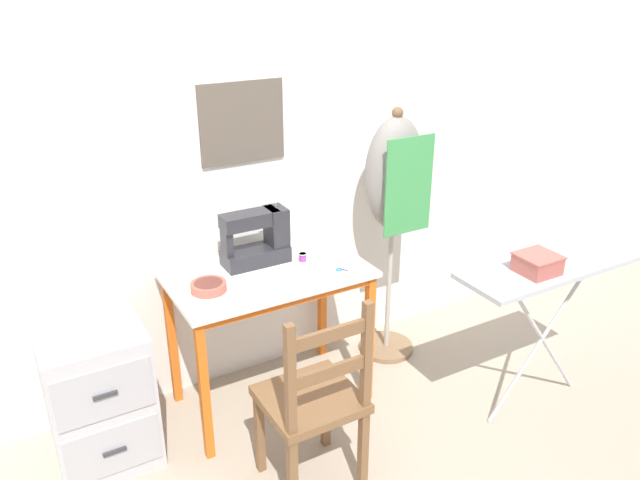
# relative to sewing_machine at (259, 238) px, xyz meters

# --- Properties ---
(ground_plane) EXTENTS (14.00, 14.00, 0.00)m
(ground_plane) POSITION_rel_sewing_machine_xyz_m (-0.01, -0.40, -0.88)
(ground_plane) COLOR tan
(wall_back) EXTENTS (10.00, 0.07, 2.55)m
(wall_back) POSITION_rel_sewing_machine_xyz_m (-0.01, 0.23, 0.39)
(wall_back) COLOR silver
(wall_back) RESTS_ON ground_plane
(sewing_table) EXTENTS (0.96, 0.56, 0.75)m
(sewing_table) POSITION_rel_sewing_machine_xyz_m (-0.01, -0.13, -0.24)
(sewing_table) COLOR silver
(sewing_table) RESTS_ON ground_plane
(sewing_machine) EXTENTS (0.34, 0.15, 0.30)m
(sewing_machine) POSITION_rel_sewing_machine_xyz_m (0.00, 0.00, 0.00)
(sewing_machine) COLOR #28282D
(sewing_machine) RESTS_ON sewing_table
(fabric_bowl) EXTENTS (0.16, 0.16, 0.04)m
(fabric_bowl) POSITION_rel_sewing_machine_xyz_m (-0.33, -0.16, -0.11)
(fabric_bowl) COLOR #B25647
(fabric_bowl) RESTS_ON sewing_table
(scissors) EXTENTS (0.12, 0.13, 0.01)m
(scissors) POSITION_rel_sewing_machine_xyz_m (0.32, -0.30, -0.13)
(scissors) COLOR silver
(scissors) RESTS_ON sewing_table
(thread_spool_near_machine) EXTENTS (0.04, 0.04, 0.04)m
(thread_spool_near_machine) POSITION_rel_sewing_machine_xyz_m (0.19, -0.10, -0.11)
(thread_spool_near_machine) COLOR purple
(thread_spool_near_machine) RESTS_ON sewing_table
(wooden_chair) EXTENTS (0.40, 0.38, 0.94)m
(wooden_chair) POSITION_rel_sewing_machine_xyz_m (-0.11, -0.75, -0.44)
(wooden_chair) COLOR brown
(wooden_chair) RESTS_ON ground_plane
(filing_cabinet) EXTENTS (0.44, 0.55, 0.68)m
(filing_cabinet) POSITION_rel_sewing_machine_xyz_m (-0.86, -0.06, -0.54)
(filing_cabinet) COLOR #B7B7BC
(filing_cabinet) RESTS_ON ground_plane
(dress_form) EXTENTS (0.34, 0.32, 1.46)m
(dress_form) POSITION_rel_sewing_machine_xyz_m (0.79, -0.04, 0.16)
(dress_form) COLOR #846647
(dress_form) RESTS_ON ground_plane
(ironing_board) EXTENTS (1.01, 0.32, 0.83)m
(ironing_board) POSITION_rel_sewing_machine_xyz_m (1.16, -0.83, -0.11)
(ironing_board) COLOR #ADB2B7
(ironing_board) RESTS_ON ground_plane
(storage_box) EXTENTS (0.18, 0.17, 0.09)m
(storage_box) POSITION_rel_sewing_machine_xyz_m (1.00, -0.86, -0.01)
(storage_box) COLOR #AD564C
(storage_box) RESTS_ON ironing_board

